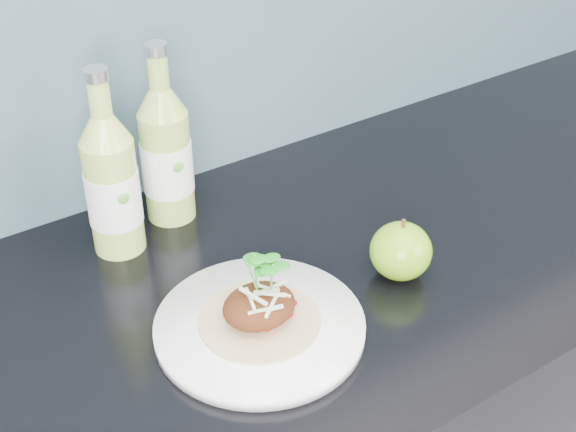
# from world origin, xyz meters

# --- Properties ---
(dinner_plate) EXTENTS (0.28, 0.28, 0.02)m
(dinner_plate) POSITION_xyz_m (-0.04, 1.62, 0.91)
(dinner_plate) COLOR white
(dinner_plate) RESTS_ON kitchen_counter
(pork_taco) EXTENTS (0.14, 0.14, 0.10)m
(pork_taco) POSITION_xyz_m (-0.04, 1.62, 0.94)
(pork_taco) COLOR tan
(pork_taco) RESTS_ON dinner_plate
(green_apple) EXTENTS (0.10, 0.10, 0.08)m
(green_apple) POSITION_xyz_m (0.16, 1.62, 0.94)
(green_apple) COLOR #53920F
(green_apple) RESTS_ON kitchen_counter
(cider_bottle_left) EXTENTS (0.07, 0.07, 0.26)m
(cider_bottle_left) POSITION_xyz_m (-0.11, 1.87, 1.00)
(cider_bottle_left) COLOR #A7C552
(cider_bottle_left) RESTS_ON kitchen_counter
(cider_bottle_right) EXTENTS (0.09, 0.09, 0.26)m
(cider_bottle_right) POSITION_xyz_m (-0.01, 1.90, 1.00)
(cider_bottle_right) COLOR #9BB94D
(cider_bottle_right) RESTS_ON kitchen_counter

